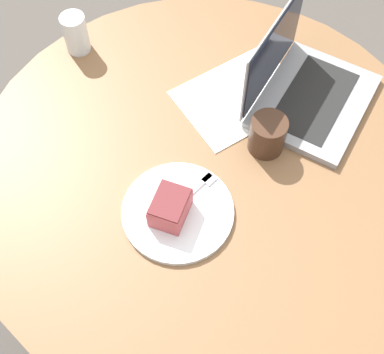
% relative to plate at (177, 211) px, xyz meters
% --- Properties ---
extents(ground_plane, '(12.00, 12.00, 0.00)m').
position_rel_plate_xyz_m(ground_plane, '(0.14, -0.00, -0.74)').
color(ground_plane, '#4C4742').
extents(dining_table, '(1.07, 1.07, 0.74)m').
position_rel_plate_xyz_m(dining_table, '(0.14, -0.00, -0.18)').
color(dining_table, brown).
rests_on(dining_table, ground_plane).
extents(paper_document, '(0.35, 0.33, 0.00)m').
position_rel_plate_xyz_m(paper_document, '(0.35, 0.00, -0.00)').
color(paper_document, white).
rests_on(paper_document, dining_table).
extents(plate, '(0.24, 0.24, 0.01)m').
position_rel_plate_xyz_m(plate, '(0.00, 0.00, 0.00)').
color(plate, silver).
rests_on(plate, dining_table).
extents(cake_slice, '(0.09, 0.08, 0.06)m').
position_rel_plate_xyz_m(cake_slice, '(-0.01, 0.01, 0.04)').
color(cake_slice, '#B74C51').
rests_on(cake_slice, plate).
extents(fork, '(0.17, 0.07, 0.00)m').
position_rel_plate_xyz_m(fork, '(0.05, -0.01, 0.01)').
color(fork, silver).
rests_on(fork, plate).
extents(coffee_glass, '(0.08, 0.08, 0.09)m').
position_rel_plate_xyz_m(coffee_glass, '(0.24, -0.10, 0.04)').
color(coffee_glass, '#3D2619').
rests_on(coffee_glass, dining_table).
extents(water_glass, '(0.06, 0.06, 0.10)m').
position_rel_plate_xyz_m(water_glass, '(0.31, 0.44, 0.05)').
color(water_glass, silver).
rests_on(water_glass, dining_table).
extents(laptop, '(0.31, 0.26, 0.21)m').
position_rel_plate_xyz_m(laptop, '(0.40, -0.13, 0.03)').
color(laptop, gray).
rests_on(laptop, dining_table).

